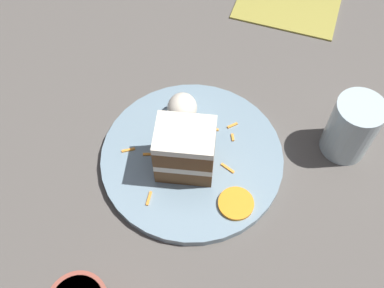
{
  "coord_description": "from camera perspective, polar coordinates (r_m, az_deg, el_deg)",
  "views": [
    {
      "loc": [
        0.42,
        0.08,
        0.7
      ],
      "look_at": [
        0.03,
        0.05,
        0.09
      ],
      "focal_mm": 42.0,
      "sensor_mm": 36.0,
      "label": 1
    }
  ],
  "objects": [
    {
      "name": "cake_slice",
      "position": [
        0.7,
        -0.87,
        -0.74
      ],
      "size": [
        0.08,
        0.09,
        0.1
      ],
      "rotation": [
        0.0,
        0.0,
        3.11
      ],
      "color": "brown",
      "rests_on": "plate"
    },
    {
      "name": "drinking_glass",
      "position": [
        0.79,
        19.46,
        1.62
      ],
      "size": [
        0.08,
        0.08,
        0.11
      ],
      "color": "silver",
      "rests_on": "dining_table"
    },
    {
      "name": "orange_garnish",
      "position": [
        0.72,
        5.6,
        -7.52
      ],
      "size": [
        0.06,
        0.06,
        0.01
      ],
      "primitive_type": "cylinder",
      "color": "orange",
      "rests_on": "plate"
    },
    {
      "name": "menu_card",
      "position": [
        1.04,
        12.0,
        16.81
      ],
      "size": [
        0.2,
        0.25,
        0.0
      ],
      "primitive_type": "cube",
      "rotation": [
        0.0,
        0.0,
        2.9
      ],
      "color": "#9E933D",
      "rests_on": "dining_table"
    },
    {
      "name": "plate",
      "position": [
        0.76,
        0.0,
        -1.71
      ],
      "size": [
        0.31,
        0.31,
        0.02
      ],
      "primitive_type": "cylinder",
      "color": "gray",
      "rests_on": "dining_table"
    },
    {
      "name": "ground_plane",
      "position": [
        0.82,
        -3.36,
        -1.32
      ],
      "size": [
        6.0,
        6.0,
        0.0
      ],
      "primitive_type": "plane",
      "color": "#38332D",
      "rests_on": "ground"
    },
    {
      "name": "dining_table",
      "position": [
        0.8,
        -3.43,
        -0.69
      ],
      "size": [
        1.39,
        1.1,
        0.03
      ],
      "primitive_type": "cube",
      "color": "#56514C",
      "rests_on": "ground"
    },
    {
      "name": "cream_dollop",
      "position": [
        0.78,
        -1.25,
        4.57
      ],
      "size": [
        0.06,
        0.05,
        0.05
      ],
      "primitive_type": "ellipsoid",
      "color": "silver",
      "rests_on": "plate"
    },
    {
      "name": "carrot_shreds_scatter",
      "position": [
        0.76,
        -0.24,
        -0.32
      ],
      "size": [
        0.22,
        0.2,
        0.0
      ],
      "color": "orange",
      "rests_on": "plate"
    }
  ]
}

